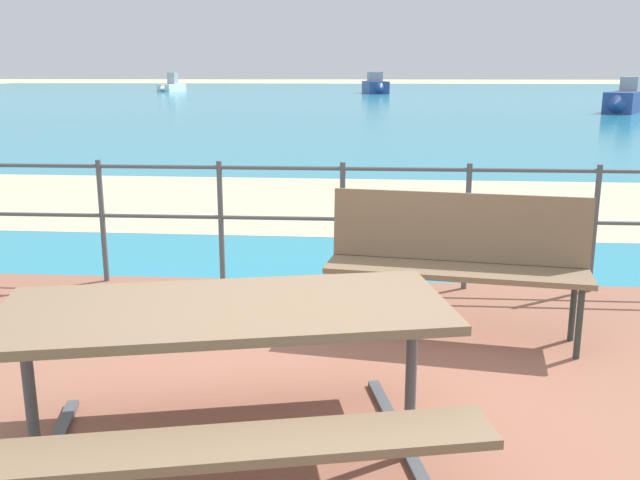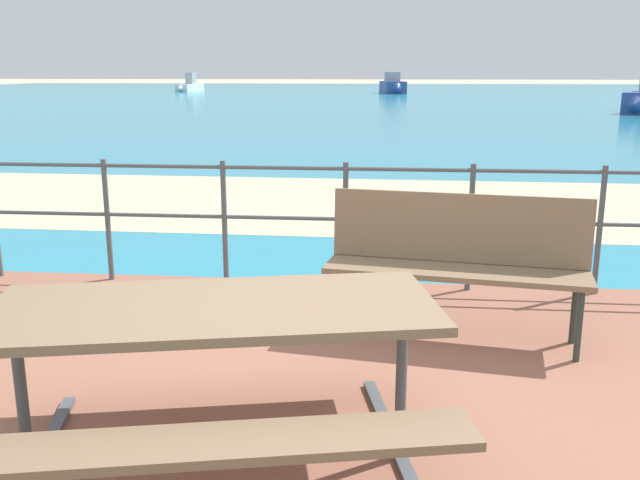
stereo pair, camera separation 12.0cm
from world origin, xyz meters
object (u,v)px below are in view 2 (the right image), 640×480
Objects in this scene: boat_near at (393,86)px; picnic_table at (216,342)px; park_bench at (457,253)px; boat_far at (190,86)px.

picnic_table is at bearing -10.04° from boat_near.
boat_near reaches higher than park_bench.
boat_near is 16.56m from boat_far.
boat_near reaches higher than boat_far.
picnic_table is 2.07m from park_bench.
boat_near is (-0.24, 48.74, -0.10)m from park_bench.
park_bench is at bearing -8.71° from boat_near.
picnic_table is 1.25× the size of park_bench.
boat_far is (-16.28, 3.01, -0.10)m from boat_near.
park_bench is at bearing 24.53° from boat_far.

